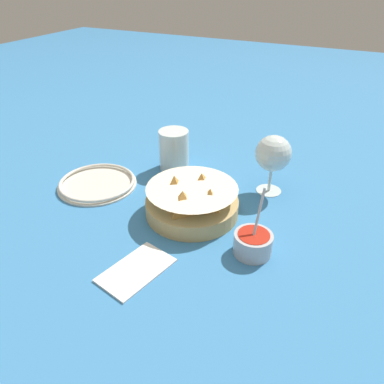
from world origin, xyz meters
name	(u,v)px	position (x,y,z in m)	size (l,w,h in m)	color
ground_plane	(188,203)	(0.00, 0.00, 0.00)	(4.00, 4.00, 0.00)	teal
food_basket	(192,201)	(-0.03, -0.03, 0.03)	(0.20, 0.20, 0.08)	tan
sauce_cup	(253,243)	(-0.10, -0.19, 0.02)	(0.08, 0.07, 0.12)	#B7B7BC
wine_glass	(273,155)	(0.13, -0.15, 0.10)	(0.08, 0.08, 0.14)	silver
beer_mug	(174,151)	(0.14, 0.11, 0.05)	(0.12, 0.08, 0.11)	silver
side_plate	(97,183)	(-0.03, 0.24, 0.01)	(0.20, 0.20, 0.01)	silver
napkin	(136,269)	(-0.24, -0.02, 0.00)	(0.15, 0.11, 0.01)	white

